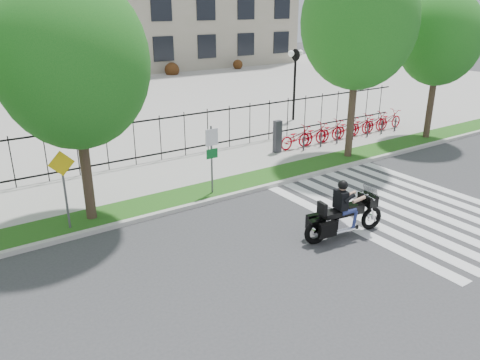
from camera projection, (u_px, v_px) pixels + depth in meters
ground at (297, 245)px, 13.73m from camera, size 120.00×120.00×0.00m
curb at (223, 198)px, 16.88m from camera, size 60.00×0.20×0.15m
grass_verge at (211, 191)px, 17.54m from camera, size 60.00×1.50×0.15m
sidewalk at (180, 172)px, 19.47m from camera, size 60.00×3.50×0.15m
plaza at (66, 104)px, 33.07m from camera, size 80.00×34.00×0.10m
crosswalk_stripes at (403, 207)px, 16.26m from camera, size 5.70×8.00×0.01m
iron_fence at (160, 138)px, 20.45m from camera, size 30.00×0.06×2.00m
lamp_post_right at (295, 67)px, 27.16m from camera, size 1.06×0.70×4.25m
street_tree_1 at (73, 62)px, 13.43m from camera, size 4.43×4.43×7.47m
street_tree_2 at (359, 22)px, 19.31m from camera, size 4.84×4.84×8.58m
street_tree_3 at (440, 38)px, 22.64m from camera, size 3.99×3.99×7.25m
bike_share_station at (345, 128)px, 24.01m from camera, size 8.96×0.88×1.50m
sign_pole_regulatory at (212, 151)px, 16.59m from camera, size 0.50×0.09×2.50m
sign_pole_warning at (64, 179)px, 13.89m from camera, size 0.78×0.09×2.49m
motorcycle_rider at (345, 214)px, 14.01m from camera, size 2.86×1.00×2.21m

